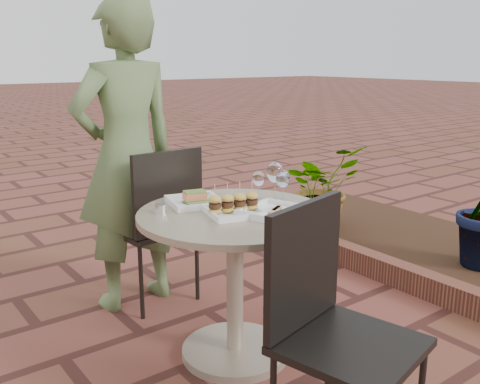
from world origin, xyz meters
TOP-DOWN VIEW (x-y plane):
  - ground at (0.00, 0.00)m, footprint 60.00×60.00m
  - cafe_table at (0.27, -0.05)m, footprint 0.90×0.90m
  - chair_far at (0.27, 0.67)m, footprint 0.47×0.47m
  - chair_near at (0.16, -0.76)m, footprint 0.53×0.53m
  - diner at (0.15, 0.80)m, footprint 0.66×0.45m
  - plate_salmon at (0.20, 0.17)m, footprint 0.29×0.29m
  - plate_sliders at (0.25, -0.08)m, footprint 0.28×0.28m
  - plate_tuna at (0.39, -0.20)m, footprint 0.33×0.33m
  - wine_glass_right at (0.55, -0.06)m, footprint 0.07×0.07m
  - wine_glass_mid at (0.50, 0.06)m, footprint 0.06×0.06m
  - wine_glass_far at (0.55, -0.01)m, footprint 0.08×0.08m
  - steel_ramekin at (-0.00, 0.14)m, footprint 0.07×0.07m
  - cutlery_set at (0.58, -0.16)m, footprint 0.12×0.21m
  - planter_curb at (1.60, 0.30)m, footprint 0.12×3.00m
  - mulch_bed at (2.30, 0.30)m, footprint 1.30×3.00m
  - potted_plant_a at (1.93, 1.00)m, footprint 0.63×0.55m

SIDE VIEW (x-z plane):
  - ground at x=0.00m, z-range 0.00..0.00m
  - mulch_bed at x=2.30m, z-range 0.00..0.06m
  - planter_curb at x=1.60m, z-range 0.00..0.15m
  - potted_plant_a at x=1.93m, z-range 0.06..0.75m
  - cafe_table at x=0.27m, z-range 0.12..0.85m
  - chair_far at x=0.27m, z-range 0.08..1.01m
  - chair_near at x=0.16m, z-range 0.08..1.01m
  - cutlery_set at x=0.58m, z-range 0.73..0.73m
  - plate_tuna at x=0.39m, z-range 0.73..0.76m
  - plate_salmon at x=0.20m, z-range 0.72..0.78m
  - steel_ramekin at x=0.00m, z-range 0.73..0.77m
  - plate_sliders at x=0.25m, z-range 0.69..0.84m
  - wine_glass_mid at x=0.50m, z-range 0.76..0.91m
  - wine_glass_right at x=0.55m, z-range 0.76..0.93m
  - wine_glass_far at x=0.55m, z-range 0.77..0.96m
  - diner at x=0.15m, z-range 0.00..1.75m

